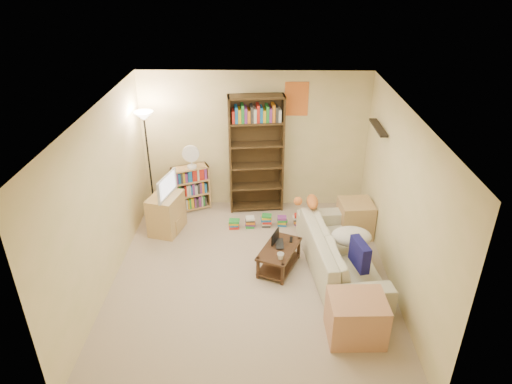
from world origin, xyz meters
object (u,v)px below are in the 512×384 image
(mug, at_px, (281,256))
(floor_lamp, at_px, (146,134))
(tv_stand, at_px, (166,213))
(end_cabinet, at_px, (356,318))
(coffee_table, at_px, (279,256))
(laptop, at_px, (282,244))
(television, at_px, (163,185))
(short_bookshelf, at_px, (191,188))
(sofa, at_px, (340,252))
(tall_bookshelf, at_px, (256,152))
(side_table, at_px, (355,218))
(tabby_cat, at_px, (310,202))
(desk_fan, at_px, (191,156))

(mug, xyz_separation_m, floor_lamp, (-2.22, 1.83, 1.14))
(tv_stand, bearing_deg, end_cabinet, -26.23)
(coffee_table, distance_m, laptop, 0.18)
(television, bearing_deg, short_bookshelf, -7.77)
(sofa, xyz_separation_m, tv_stand, (-2.77, 1.07, 0.01))
(mug, height_order, tall_bookshelf, tall_bookshelf)
(coffee_table, bearing_deg, mug, -65.63)
(side_table, relative_size, end_cabinet, 0.89)
(tabby_cat, bearing_deg, mug, -115.35)
(desk_fan, bearing_deg, floor_lamp, -164.73)
(desk_fan, height_order, side_table, desk_fan)
(television, bearing_deg, sofa, -96.62)
(tv_stand, height_order, side_table, tv_stand)
(television, xyz_separation_m, tall_bookshelf, (1.50, 0.81, 0.27))
(mug, xyz_separation_m, tall_bookshelf, (-0.38, 2.11, 0.72))
(laptop, bearing_deg, side_table, -56.63)
(tv_stand, bearing_deg, coffee_table, -14.16)
(tv_stand, bearing_deg, mug, -20.12)
(laptop, height_order, tall_bookshelf, tall_bookshelf)
(end_cabinet, bearing_deg, laptop, 120.19)
(mug, distance_m, short_bookshelf, 2.59)
(tabby_cat, distance_m, mug, 1.18)
(tall_bookshelf, bearing_deg, tabby_cat, -57.66)
(mug, bearing_deg, television, 145.30)
(short_bookshelf, distance_m, floor_lamp, 1.32)
(laptop, distance_m, tv_stand, 2.14)
(side_table, bearing_deg, desk_fan, 164.23)
(desk_fan, distance_m, side_table, 3.01)
(television, bearing_deg, coffee_table, -104.16)
(floor_lamp, distance_m, side_table, 3.76)
(mug, bearing_deg, end_cabinet, -50.80)
(tabby_cat, distance_m, laptop, 0.88)
(mug, height_order, tv_stand, tv_stand)
(tall_bookshelf, distance_m, end_cabinet, 3.54)
(side_table, bearing_deg, tall_bookshelf, 152.15)
(tv_stand, height_order, desk_fan, desk_fan)
(tv_stand, height_order, tall_bookshelf, tall_bookshelf)
(tall_bookshelf, relative_size, side_table, 3.52)
(coffee_table, xyz_separation_m, mug, (0.01, -0.28, 0.18))
(tall_bookshelf, bearing_deg, desk_fan, 178.01)
(side_table, bearing_deg, laptop, -145.11)
(floor_lamp, bearing_deg, laptop, -33.04)
(coffee_table, relative_size, side_table, 1.51)
(desk_fan, relative_size, floor_lamp, 0.22)
(coffee_table, bearing_deg, end_cabinet, -34.12)
(sofa, relative_size, tall_bookshelf, 1.08)
(laptop, bearing_deg, floor_lamp, 55.44)
(coffee_table, relative_size, television, 1.39)
(sofa, xyz_separation_m, desk_fan, (-2.40, 1.80, 0.75))
(tv_stand, xyz_separation_m, desk_fan, (0.36, 0.72, 0.74))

